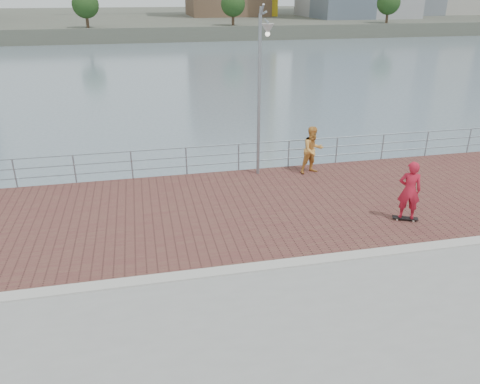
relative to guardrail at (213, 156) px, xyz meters
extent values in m
plane|color=slate|center=(0.00, -7.00, -2.69)|extent=(400.00, 400.00, 0.00)
cube|color=brown|center=(0.00, -3.40, -0.68)|extent=(40.00, 6.80, 0.02)
cube|color=#B7B5AD|center=(0.00, -7.00, -0.66)|extent=(40.00, 0.40, 0.06)
cube|color=#4C5142|center=(0.00, 115.50, -1.44)|extent=(320.00, 95.00, 2.50)
cylinder|color=#8C9EA8|center=(-7.18, 0.00, -0.14)|extent=(0.06, 0.06, 1.10)
cylinder|color=#8C9EA8|center=(-5.13, 0.00, -0.14)|extent=(0.06, 0.06, 1.10)
cylinder|color=#8C9EA8|center=(-3.08, 0.00, -0.14)|extent=(0.06, 0.06, 1.10)
cylinder|color=#8C9EA8|center=(-1.03, 0.00, -0.14)|extent=(0.06, 0.06, 1.10)
cylinder|color=#8C9EA8|center=(1.03, 0.00, -0.14)|extent=(0.06, 0.06, 1.10)
cylinder|color=#8C9EA8|center=(3.08, 0.00, -0.14)|extent=(0.06, 0.06, 1.10)
cylinder|color=#8C9EA8|center=(5.13, 0.00, -0.14)|extent=(0.06, 0.06, 1.10)
cylinder|color=#8C9EA8|center=(7.18, 0.00, -0.14)|extent=(0.06, 0.06, 1.10)
cylinder|color=#8C9EA8|center=(9.24, 0.00, -0.14)|extent=(0.06, 0.06, 1.10)
cylinder|color=#8C9EA8|center=(11.29, 0.00, -0.14)|extent=(0.06, 0.06, 1.10)
cylinder|color=#8C9EA8|center=(0.00, 0.00, 0.41)|extent=(39.00, 0.05, 0.05)
cylinder|color=#8C9EA8|center=(0.00, 0.00, 0.03)|extent=(39.00, 0.05, 0.05)
cylinder|color=#8C9EA8|center=(0.00, 0.00, -0.33)|extent=(39.00, 0.05, 0.05)
cylinder|color=gray|center=(1.69, -0.50, 2.24)|extent=(0.12, 0.12, 5.86)
cylinder|color=gray|center=(1.69, -0.99, 5.17)|extent=(0.07, 0.98, 0.07)
cone|color=#B2B2AD|center=(1.69, -1.48, 4.98)|extent=(0.43, 0.43, 0.34)
cube|color=black|center=(5.18, -5.36, -0.60)|extent=(0.78, 0.48, 0.03)
cylinder|color=beige|center=(4.93, -5.33, -0.64)|extent=(0.07, 0.06, 0.06)
cylinder|color=beige|center=(5.38, -5.52, -0.64)|extent=(0.07, 0.06, 0.06)
cylinder|color=beige|center=(4.99, -5.20, -0.64)|extent=(0.07, 0.06, 0.06)
cylinder|color=beige|center=(5.44, -5.40, -0.64)|extent=(0.07, 0.06, 0.06)
imported|color=#B6182C|center=(5.18, -5.36, 0.34)|extent=(0.80, 0.67, 1.85)
imported|color=gold|center=(3.76, -0.85, 0.25)|extent=(1.02, 0.87, 1.84)
cylinder|color=#473323|center=(-10.00, 70.00, 1.50)|extent=(0.50, 0.50, 3.39)
sphere|color=#193814|center=(-10.00, 70.00, 3.44)|extent=(4.36, 4.36, 4.36)
cylinder|color=#473323|center=(15.00, 70.00, 1.48)|extent=(0.50, 0.50, 3.33)
sphere|color=#193814|center=(15.00, 70.00, 3.38)|extent=(4.29, 4.29, 4.29)
cylinder|color=#473323|center=(45.00, 70.00, 1.50)|extent=(0.50, 0.50, 3.39)
sphere|color=#193814|center=(45.00, 70.00, 3.44)|extent=(4.35, 4.35, 4.35)
camera|label=1|loc=(-2.60, -16.97, 5.96)|focal=35.00mm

